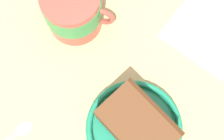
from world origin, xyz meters
TOP-DOWN VIEW (x-y plane):
  - ground_plane at (0.00, 0.00)cm, footprint 133.16×133.16cm
  - small_plate at (-11.06, 4.39)cm, footprint 15.32×15.32cm
  - cake_slice at (-10.97, 4.12)cm, footprint 12.34×9.98cm
  - tea_mug at (9.75, 5.15)cm, footprint 9.52×10.30cm
  - teaspoon at (-3.82, 21.93)cm, footprint 3.43×11.85cm
  - folded_napkin at (-1.85, -14.87)cm, footprint 17.43×17.09cm

SIDE VIEW (x-z plane):
  - ground_plane at x=0.00cm, z-range -2.21..0.00cm
  - folded_napkin at x=-1.85cm, z-range 0.00..0.60cm
  - teaspoon at x=-3.82cm, z-range -0.05..0.75cm
  - small_plate at x=-11.06cm, z-range -0.01..1.77cm
  - cake_slice at x=-10.97cm, z-range 0.88..7.32cm
  - tea_mug at x=9.75cm, z-range 0.39..9.24cm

